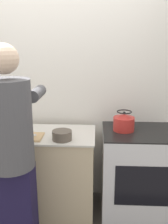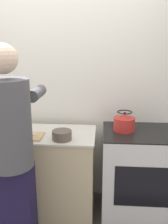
% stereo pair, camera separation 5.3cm
% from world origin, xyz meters
% --- Properties ---
extents(wall_back, '(8.00, 0.05, 2.60)m').
position_xyz_m(wall_back, '(0.00, 0.67, 1.30)').
color(wall_back, white).
rests_on(wall_back, ground_plane).
extents(counter, '(1.70, 0.58, 0.90)m').
position_xyz_m(counter, '(-0.41, 0.28, 0.45)').
color(counter, '#C6B28E').
rests_on(counter, ground_plane).
extents(oven, '(0.72, 0.61, 0.93)m').
position_xyz_m(oven, '(0.88, 0.30, 0.47)').
color(oven, silver).
rests_on(oven, ground_plane).
extents(person, '(0.40, 0.64, 1.78)m').
position_xyz_m(person, '(-0.21, -0.27, 0.96)').
color(person, '#191436').
rests_on(person, ground_plane).
extents(cutting_board, '(0.34, 0.22, 0.02)m').
position_xyz_m(cutting_board, '(-0.22, 0.15, 0.91)').
color(cutting_board, tan).
rests_on(cutting_board, counter).
extents(knife, '(0.22, 0.14, 0.01)m').
position_xyz_m(knife, '(-0.23, 0.12, 0.92)').
color(knife, silver).
rests_on(knife, cutting_board).
extents(kettle, '(0.21, 0.21, 0.20)m').
position_xyz_m(kettle, '(0.73, 0.32, 1.01)').
color(kettle, red).
rests_on(kettle, oven).
extents(bowl_prep, '(0.18, 0.18, 0.09)m').
position_xyz_m(bowl_prep, '(0.14, 0.12, 0.95)').
color(bowl_prep, brown).
rests_on(bowl_prep, counter).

